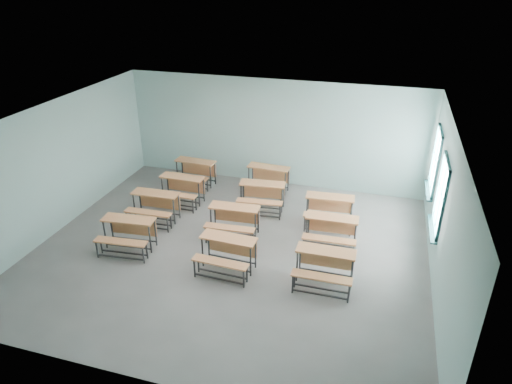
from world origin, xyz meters
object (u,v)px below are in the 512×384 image
at_px(desk_unit_r1c0, 154,203).
at_px(desk_unit_r2c2, 329,207).
at_px(desk_unit_r3c1, 267,176).
at_px(desk_unit_r0c0, 128,230).
at_px(desk_unit_r0c2, 325,263).
at_px(desk_unit_r2c0, 181,186).
at_px(desk_unit_r1c1, 233,217).
at_px(desk_unit_r2c1, 262,193).
at_px(desk_unit_r1c2, 331,228).
at_px(desk_unit_r3c0, 194,169).
at_px(desk_unit_r0c1, 227,250).

relative_size(desk_unit_r1c0, desk_unit_r2c2, 0.97).
xyz_separation_m(desk_unit_r2c2, desk_unit_r3c1, (-2.03, 1.42, 0.00)).
distance_m(desk_unit_r0c0, desk_unit_r0c2, 4.61).
bearing_deg(desk_unit_r3c1, desk_unit_r2c0, -143.89).
relative_size(desk_unit_r0c2, desk_unit_r1c1, 0.97).
bearing_deg(desk_unit_r2c1, desk_unit_r1c2, -38.85).
height_order(desk_unit_r0c0, desk_unit_r1c2, same).
bearing_deg(desk_unit_r3c1, desk_unit_r2c1, -79.08).
height_order(desk_unit_r2c0, desk_unit_r2c2, same).
xyz_separation_m(desk_unit_r0c0, desk_unit_r2c2, (4.35, 2.49, 0.00)).
xyz_separation_m(desk_unit_r2c1, desk_unit_r2c2, (1.88, -0.28, 0.00)).
relative_size(desk_unit_r3c0, desk_unit_r3c1, 1.00).
height_order(desk_unit_r2c0, desk_unit_r2c1, same).
height_order(desk_unit_r1c0, desk_unit_r3c1, same).
distance_m(desk_unit_r0c1, desk_unit_r2c1, 2.89).
height_order(desk_unit_r1c2, desk_unit_r2c1, same).
height_order(desk_unit_r0c0, desk_unit_r0c1, same).
bearing_deg(desk_unit_r0c1, desk_unit_r1c1, 105.98).
bearing_deg(desk_unit_r0c1, desk_unit_r0c2, 5.29).
distance_m(desk_unit_r0c2, desk_unit_r1c2, 1.45).
bearing_deg(desk_unit_r3c0, desk_unit_r1c2, -23.72).
relative_size(desk_unit_r0c0, desk_unit_r2c1, 1.00).
height_order(desk_unit_r2c0, desk_unit_r3c0, same).
bearing_deg(desk_unit_r1c1, desk_unit_r3c0, 127.04).
xyz_separation_m(desk_unit_r1c1, desk_unit_r2c2, (2.18, 1.22, 0.00)).
distance_m(desk_unit_r2c2, desk_unit_r3c0, 4.46).
relative_size(desk_unit_r0c1, desk_unit_r1c0, 1.01).
bearing_deg(desk_unit_r2c1, desk_unit_r2c0, 179.85).
xyz_separation_m(desk_unit_r2c0, desk_unit_r3c1, (2.14, 1.37, 0.00)).
bearing_deg(desk_unit_r0c0, desk_unit_r0c1, -8.09).
bearing_deg(desk_unit_r2c1, desk_unit_r1c0, -157.58).
bearing_deg(desk_unit_r1c2, desk_unit_r1c0, 178.41).
relative_size(desk_unit_r1c0, desk_unit_r2c1, 0.96).
xyz_separation_m(desk_unit_r0c1, desk_unit_r3c1, (-0.18, 4.03, 0.00)).
bearing_deg(desk_unit_r1c2, desk_unit_r3c0, 150.87).
xyz_separation_m(desk_unit_r1c2, desk_unit_r2c0, (-4.36, 1.11, 0.00)).
bearing_deg(desk_unit_r0c0, desk_unit_r2c0, 80.42).
bearing_deg(desk_unit_r3c0, desk_unit_r0c0, -87.47).
bearing_deg(desk_unit_r1c0, desk_unit_r3c1, 44.94).
bearing_deg(desk_unit_r0c1, desk_unit_r1c0, 151.77).
relative_size(desk_unit_r2c0, desk_unit_r2c1, 0.95).
distance_m(desk_unit_r1c2, desk_unit_r3c0, 5.04).
distance_m(desk_unit_r0c1, desk_unit_r3c1, 4.03).
relative_size(desk_unit_r1c1, desk_unit_r3c0, 1.00).
bearing_deg(desk_unit_r0c1, desk_unit_r2c1, 93.21).
distance_m(desk_unit_r0c0, desk_unit_r2c2, 5.01).
distance_m(desk_unit_r0c1, desk_unit_r1c2, 2.56).
xyz_separation_m(desk_unit_r2c0, desk_unit_r2c2, (4.16, -0.05, 0.00)).
bearing_deg(desk_unit_r0c2, desk_unit_r2c1, 127.05).
relative_size(desk_unit_r0c0, desk_unit_r1c2, 1.04).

